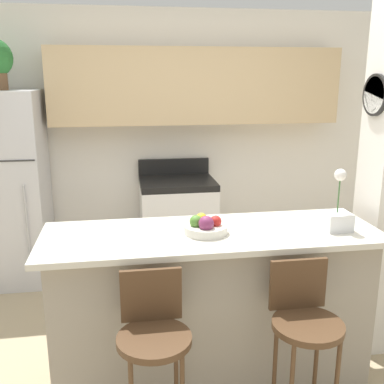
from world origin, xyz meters
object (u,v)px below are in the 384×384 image
Objects in this scene: refrigerator at (7,189)px; orchid_vase at (337,215)px; bar_stool_left at (154,339)px; bar_stool_right at (305,326)px; stove_range at (178,223)px; fruit_bowl at (205,226)px.

orchid_vase is at bearing -38.66° from refrigerator.
bar_stool_left is 2.62× the size of orchid_vase.
stove_range is at bearing 99.02° from bar_stool_right.
stove_range is at bearing 87.87° from fruit_bowl.
stove_range is at bearing 110.82° from orchid_vase.
stove_range is 4.19× the size of fruit_bowl.
fruit_bowl reaches higher than bar_stool_right.
fruit_bowl is at bearing -92.13° from stove_range.
stove_range is 1.10× the size of bar_stool_left.
fruit_bowl is (-0.79, 0.05, -0.04)m from orchid_vase.
bar_stool_right is (1.96, -2.28, -0.24)m from refrigerator.
fruit_bowl is (0.35, 0.48, 0.40)m from bar_stool_left.
orchid_vase is at bearing -3.84° from fruit_bowl.
orchid_vase is at bearing 50.36° from bar_stool_right.
stove_range is 2.37m from bar_stool_left.
bar_stool_left and bar_stool_right have the same top height.
refrigerator is 2.37m from fruit_bowl.
orchid_vase reaches higher than bar_stool_left.
bar_stool_left is 3.80× the size of fruit_bowl.
orchid_vase is (2.32, -1.85, 0.21)m from refrigerator.
refrigerator reaches higher than stove_range.
orchid_vase is (0.72, -1.90, 0.64)m from stove_range.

